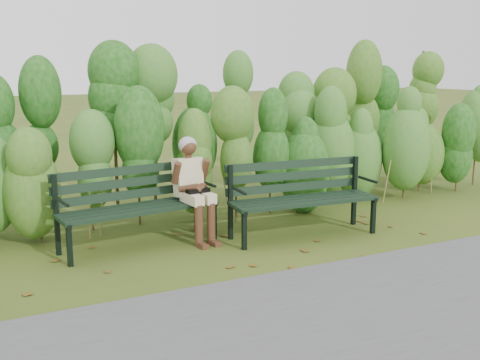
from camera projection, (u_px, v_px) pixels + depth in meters
name	position (u px, v px, depth m)	size (l,w,h in m)	color
ground	(253.00, 246.00, 6.81)	(80.00, 80.00, 0.00)	#394C18
footpath	(368.00, 316.00, 4.87)	(60.00, 2.50, 0.01)	#474749
hedge_band	(195.00, 128.00, 8.21)	(11.04, 1.67, 2.42)	#47381E
leaf_litter	(269.00, 245.00, 6.84)	(5.76, 2.23, 0.01)	brown
bench_left	(135.00, 200.00, 6.75)	(1.96, 0.85, 0.95)	black
bench_right	(300.00, 192.00, 7.18)	(1.93, 0.75, 0.95)	black
seated_woman	(193.00, 182.00, 6.93)	(0.51, 0.74, 1.29)	beige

